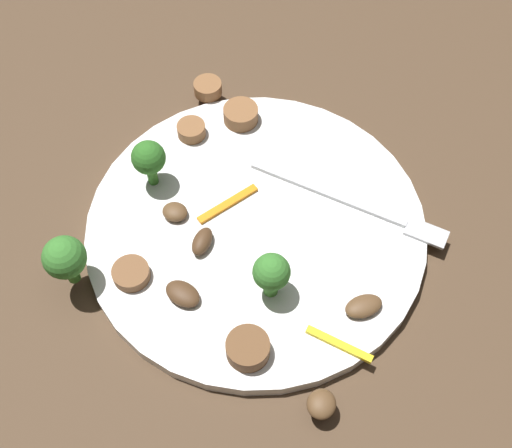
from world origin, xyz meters
TOP-DOWN VIEW (x-y plane):
  - ground_plane at (0.00, 0.00)m, footprint 1.40×1.40m
  - plate at (0.00, 0.00)m, footprint 0.29×0.29m
  - fork at (0.07, 0.05)m, footprint 0.18×0.02m
  - broccoli_floret_0 at (-0.11, -0.11)m, footprint 0.03×0.03m
  - broccoli_floret_1 at (-0.10, 0.00)m, footprint 0.03×0.03m
  - broccoli_floret_2 at (0.04, -0.05)m, footprint 0.03×0.03m
  - sausage_slice_0 at (-0.07, -0.09)m, footprint 0.04×0.04m
  - sausage_slice_1 at (-0.10, 0.06)m, footprint 0.03×0.03m
  - sausage_slice_2 at (-0.06, 0.10)m, footprint 0.04×0.04m
  - sausage_slice_3 at (-0.11, 0.11)m, footprint 0.03×0.03m
  - sausage_slice_4 at (0.04, -0.11)m, footprint 0.04×0.04m
  - mushroom_0 at (-0.03, -0.04)m, footprint 0.02×0.03m
  - mushroom_1 at (-0.07, -0.02)m, footprint 0.02×0.02m
  - mushroom_2 at (0.11, -0.03)m, footprint 0.03×0.04m
  - mushroom_3 at (-0.02, -0.09)m, footprint 0.03×0.02m
  - mushroom_4 at (0.11, -0.12)m, footprint 0.02×0.02m
  - pepper_strip_0 at (0.10, -0.07)m, footprint 0.05×0.01m
  - pepper_strip_1 at (-0.03, 0.01)m, footprint 0.03×0.06m

SIDE VIEW (x-z plane):
  - ground_plane at x=0.00m, z-range 0.00..0.00m
  - plate at x=0.00m, z-range 0.00..0.01m
  - pepper_strip_1 at x=-0.03m, z-range 0.01..0.02m
  - fork at x=0.07m, z-range 0.01..0.02m
  - pepper_strip_0 at x=0.10m, z-range 0.01..0.02m
  - mushroom_2 at x=0.11m, z-range 0.01..0.02m
  - mushroom_1 at x=-0.07m, z-range 0.01..0.02m
  - sausage_slice_0 at x=-0.07m, z-range 0.01..0.02m
  - mushroom_3 at x=-0.02m, z-range 0.01..0.02m
  - mushroom_4 at x=0.11m, z-range 0.01..0.02m
  - sausage_slice_1 at x=-0.10m, z-range 0.01..0.03m
  - mushroom_0 at x=-0.03m, z-range 0.01..0.03m
  - sausage_slice_3 at x=-0.11m, z-range 0.01..0.03m
  - sausage_slice_2 at x=-0.06m, z-range 0.01..0.03m
  - sausage_slice_4 at x=0.04m, z-range 0.01..0.03m
  - broccoli_floret_2 at x=0.04m, z-range 0.02..0.07m
  - broccoli_floret_1 at x=-0.10m, z-range 0.02..0.07m
  - broccoli_floret_0 at x=-0.11m, z-range 0.02..0.07m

